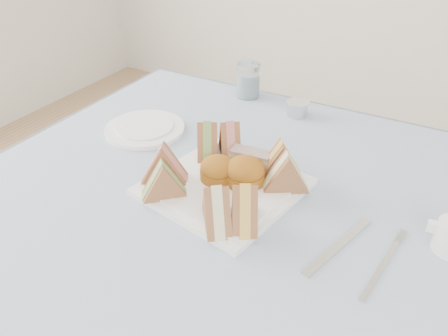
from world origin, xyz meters
The scene contains 19 objects.
table centered at (0.00, 0.00, 0.37)m, with size 0.90×0.90×0.74m, color brown.
tablecloth centered at (0.00, 0.00, 0.74)m, with size 1.02×1.02×0.01m, color #97A6C6.
serving_plate centered at (0.00, 0.04, 0.75)m, with size 0.27×0.27×0.01m, color white.
sandwich_fl_a centered at (-0.11, -0.01, 0.80)m, with size 0.09×0.04×0.08m, color #935937, non-canonical shape.
sandwich_fl_b centered at (-0.09, -0.05, 0.80)m, with size 0.08×0.04×0.07m, color #935937, non-canonical shape.
sandwich_fr_a centered at (0.08, -0.04, 0.80)m, with size 0.09×0.04×0.08m, color #935937, non-canonical shape.
sandwich_fr_b centered at (0.04, -0.07, 0.80)m, with size 0.09×0.04×0.08m, color #935937, non-canonical shape.
sandwich_bl_a centered at (-0.09, 0.12, 0.80)m, with size 0.09×0.04×0.08m, color #935937, non-canonical shape.
sandwich_bl_b centered at (-0.05, 0.14, 0.80)m, with size 0.09×0.04×0.08m, color #935937, non-canonical shape.
sandwich_br_a centered at (0.10, 0.08, 0.80)m, with size 0.09×0.04×0.08m, color #935937, non-canonical shape.
sandwich_br_b centered at (0.08, 0.12, 0.80)m, with size 0.09×0.04×0.08m, color #935937, non-canonical shape.
scone_left centered at (-0.02, 0.04, 0.78)m, with size 0.07×0.07×0.05m, color #9C5815.
scone_right centered at (0.03, 0.06, 0.78)m, with size 0.08×0.08×0.05m, color #9C5815.
pastry_slice centered at (0.01, 0.12, 0.78)m, with size 0.08×0.03×0.04m, color tan.
side_plate centered at (-0.29, 0.15, 0.75)m, with size 0.19×0.19×0.01m, color white.
water_glass centered at (-0.16, 0.46, 0.79)m, with size 0.06×0.06×0.09m, color white.
tea_strainer centered at (0.00, 0.41, 0.76)m, with size 0.06×0.06×0.03m, color silver.
knife centered at (0.24, -0.01, 0.75)m, with size 0.01×0.19×0.00m, color silver.
fork centered at (0.31, -0.03, 0.75)m, with size 0.01×0.16×0.00m, color silver.
Camera 1 is at (0.34, -0.57, 1.25)m, focal length 35.00 mm.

